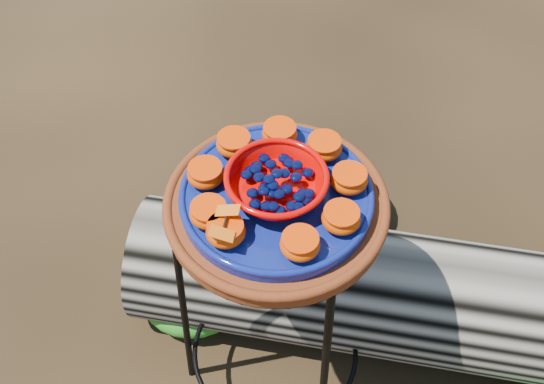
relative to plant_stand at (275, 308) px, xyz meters
The scene contains 19 objects.
ground 0.35m from the plant_stand, ahead, with size 60.00×60.00×0.00m, color black.
plant_stand is the anchor object (origin of this frame).
terracotta_saucer 0.37m from the plant_stand, ahead, with size 0.40×0.40×0.03m, color #56190C.
cobalt_plate 0.39m from the plant_stand, ahead, with size 0.35×0.35×0.02m, color #08143D.
red_bowl 0.43m from the plant_stand, ahead, with size 0.17×0.17×0.05m, color #C60300, non-canonical shape.
glass_gems 0.47m from the plant_stand, ahead, with size 0.13×0.13×0.02m, color black, non-canonical shape.
orange_half_0 0.44m from the plant_stand, 99.29° to the right, with size 0.07×0.07×0.04m, color #A61300.
orange_half_1 0.44m from the plant_stand, 41.22° to the right, with size 0.07×0.07×0.04m, color #A61300.
orange_half_2 0.44m from the plant_stand, ahead, with size 0.07×0.07×0.04m, color #A61300.
orange_half_3 0.44m from the plant_stand, 38.78° to the left, with size 0.07×0.07×0.04m, color #A61300.
orange_half_4 0.44m from the plant_stand, 78.78° to the left, with size 0.07×0.07×0.04m, color #A61300.
orange_half_5 0.44m from the plant_stand, 118.78° to the left, with size 0.07×0.07×0.04m, color #A61300.
orange_half_6 0.44m from the plant_stand, 158.78° to the left, with size 0.07×0.07×0.04m, color #A61300.
orange_half_7 0.44m from the plant_stand, 161.22° to the right, with size 0.07×0.07×0.04m, color #A61300.
orange_half_8 0.44m from the plant_stand, 121.22° to the right, with size 0.07×0.07×0.04m, color #A61300.
butterfly 0.47m from the plant_stand, 99.29° to the right, with size 0.09×0.06×0.02m, color #DE590D, non-canonical shape.
driftwood_log 0.56m from the plant_stand, 43.40° to the left, with size 1.77×0.46×0.33m, color black, non-canonical shape.
foliage_left 0.42m from the plant_stand, 166.55° to the left, with size 0.30×0.30×0.15m, color #276F14.
foliage_back 0.63m from the plant_stand, 99.01° to the left, with size 0.27×0.27×0.14m, color #276F14.
Camera 1 is at (0.40, -0.66, 1.69)m, focal length 45.00 mm.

